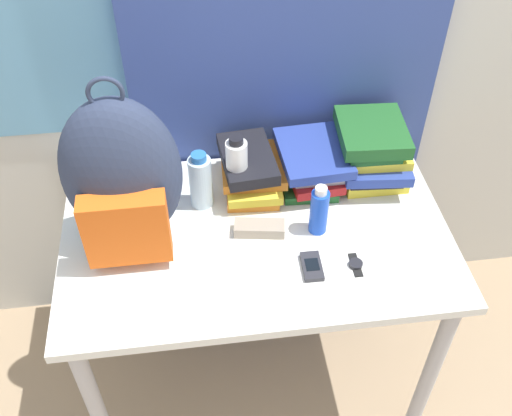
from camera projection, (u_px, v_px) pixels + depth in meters
name	position (u px, v px, depth m)	size (l,w,h in m)	color
wall_back	(235.00, 15.00, 1.78)	(6.00, 0.06, 2.50)	beige
curtain_blue	(288.00, 21.00, 1.75)	(0.98, 0.04, 2.50)	#384C93
desk	(256.00, 255.00, 1.87)	(1.16, 0.72, 0.78)	silver
backpack	(122.00, 179.00, 1.61)	(0.33, 0.25, 0.55)	#2D3851
book_stack_left	(251.00, 170.00, 1.89)	(0.21, 0.27, 0.14)	orange
book_stack_center	(312.00, 163.00, 1.91)	(0.22, 0.27, 0.14)	#1E5623
book_stack_right	(371.00, 151.00, 1.91)	(0.24, 0.28, 0.20)	yellow
water_bottle	(201.00, 181.00, 1.82)	(0.07, 0.07, 0.20)	silver
sports_bottle	(237.00, 171.00, 1.82)	(0.07, 0.07, 0.24)	white
sunscreen_bottle	(319.00, 211.00, 1.75)	(0.05, 0.05, 0.17)	blue
cell_phone	(312.00, 266.00, 1.69)	(0.06, 0.10, 0.02)	#2D2D33
sunglasses_case	(259.00, 228.00, 1.78)	(0.16, 0.08, 0.04)	gray
wristwatch	(356.00, 264.00, 1.70)	(0.04, 0.09, 0.01)	black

